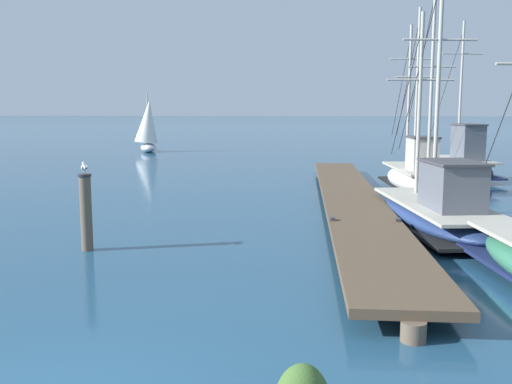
# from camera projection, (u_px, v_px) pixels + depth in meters

# --- Properties ---
(floating_dock) EXTENTS (1.97, 21.79, 0.53)m
(floating_dock) POSITION_uv_depth(u_px,v_px,m) (351.00, 198.00, 18.66)
(floating_dock) COLOR brown
(floating_dock) RESTS_ON ground
(fishing_boat_0) EXTENTS (3.04, 7.90, 7.11)m
(fishing_boat_0) POSITION_uv_depth(u_px,v_px,m) (439.00, 209.00, 15.44)
(fishing_boat_0) COLOR navy
(fishing_boat_0) RESTS_ON ground
(fishing_boat_1) EXTENTS (2.19, 7.14, 7.46)m
(fishing_boat_1) POSITION_uv_depth(u_px,v_px,m) (416.00, 175.00, 22.08)
(fishing_boat_1) COLOR silver
(fishing_boat_1) RESTS_ON ground
(fishing_boat_4) EXTENTS (2.90, 6.00, 7.00)m
(fishing_boat_4) POSITION_uv_depth(u_px,v_px,m) (461.00, 164.00, 26.22)
(fishing_boat_4) COLOR black
(fishing_boat_4) RESTS_ON ground
(mooring_piling) EXTENTS (0.30, 0.30, 1.76)m
(mooring_piling) POSITION_uv_depth(u_px,v_px,m) (86.00, 211.00, 13.18)
(mooring_piling) COLOR brown
(mooring_piling) RESTS_ON ground
(perched_seagull) EXTENTS (0.24, 0.36, 0.27)m
(perched_seagull) POSITION_uv_depth(u_px,v_px,m) (84.00, 167.00, 13.03)
(perched_seagull) COLOR gold
(perched_seagull) RESTS_ON mooring_piling
(distant_sailboat) EXTENTS (2.30, 3.46, 4.17)m
(distant_sailboat) POSITION_uv_depth(u_px,v_px,m) (148.00, 127.00, 42.07)
(distant_sailboat) COLOR silver
(distant_sailboat) RESTS_ON ground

